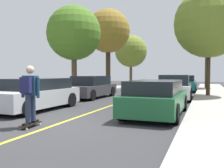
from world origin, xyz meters
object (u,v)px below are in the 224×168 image
Objects in this scene: street_tree_right_nearest at (209,23)px; skateboarder at (30,91)px; street_tree_left_near at (108,31)px; street_tree_right_near at (208,37)px; parked_car_right_near at (175,88)px; street_tree_left_nearest at (74,33)px; parked_car_right_nearest at (156,98)px; skateboard at (31,124)px; fire_hydrant at (8,97)px; parked_car_left_near at (91,87)px; parked_car_left_nearest at (36,94)px; parked_car_right_far at (184,83)px; street_tree_left_far at (131,51)px.

skateboarder is at bearing -113.48° from street_tree_right_nearest.
street_tree_right_near is at bearing 23.02° from street_tree_left_near.
parked_car_right_near is at bearing -99.93° from street_tree_right_near.
parked_car_right_nearest is at bearing -42.33° from street_tree_left_nearest.
parked_car_right_nearest is 4.45m from skateboard.
parked_car_right_nearest is 6.53m from fire_hydrant.
parked_car_left_near is 2.67× the size of skateboarder.
street_tree_left_near is 10.49× the size of fire_hydrant.
parked_car_right_nearest is 1.03× the size of parked_car_right_near.
parked_car_left_near is 1.05× the size of parked_car_right_near.
parked_car_left_nearest is 14.41m from parked_car_right_far.
parked_car_right_nearest is 0.59× the size of street_tree_left_near.
parked_car_right_far is 0.64× the size of street_tree_left_near.
street_tree_left_far is at bearing 133.61° from parked_car_right_far.
parked_car_right_far reaches higher than skateboard.
skateboarder is at bearing -76.37° from parked_car_left_near.
parked_car_right_nearest is at bearing 4.31° from parked_car_left_nearest.
street_tree_left_far is (-6.86, 7.21, 3.52)m from parked_car_right_far.
parked_car_right_far is 16.69m from skateboarder.
parked_car_left_nearest is 21.09m from street_tree_left_far.
skateboard is at bearing -54.75° from parked_car_left_nearest.
street_tree_right_near is 9.58× the size of fire_hydrant.
street_tree_right_nearest is (8.70, 1.59, 0.39)m from street_tree_left_nearest.
street_tree_left_nearest is 7.60m from fire_hydrant.
fire_hydrant is at bearing -135.67° from street_tree_right_nearest.
street_tree_left_far reaches higher than parked_car_right_far.
skateboard is at bearing -76.37° from street_tree_left_near.
fire_hydrant is at bearing -89.06° from street_tree_left_far.
street_tree_left_nearest is 0.90× the size of street_tree_right_near.
street_tree_right_near is 20.64m from skateboarder.
street_tree_left_near reaches higher than parked_car_right_far.
parked_car_right_far is at bearing 57.98° from parked_car_left_near.
street_tree_left_near reaches higher than street_tree_right_near.
parked_car_right_near is at bearing -89.98° from parked_car_right_far.
fire_hydrant is (0.34, -6.58, -3.80)m from street_tree_left_nearest.
parked_car_left_nearest is 5.48m from parked_car_left_near.
parked_car_left_near is 5.63m from fire_hydrant.
fire_hydrant is (-6.53, -6.24, -0.21)m from parked_car_right_near.
parked_car_right_far is 0.70× the size of street_tree_right_near.
parked_car_right_near reaches higher than fire_hydrant.
fire_hydrant is at bearing -115.87° from parked_car_right_far.
parked_car_right_far is at bearing 64.13° from fire_hydrant.
skateboard is (-3.00, -3.25, -0.57)m from parked_car_right_nearest.
parked_car_right_near is 4.79m from street_tree_right_nearest.
street_tree_right_nearest is at bearing 76.80° from parked_car_right_nearest.
parked_car_right_nearest is 21.75m from street_tree_left_far.
fire_hydrant is 4.64m from skateboarder.
skateboarder reaches higher than skateboard.
parked_car_left_near is 0.60× the size of street_tree_left_near.
street_tree_left_near reaches higher than street_tree_left_far.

